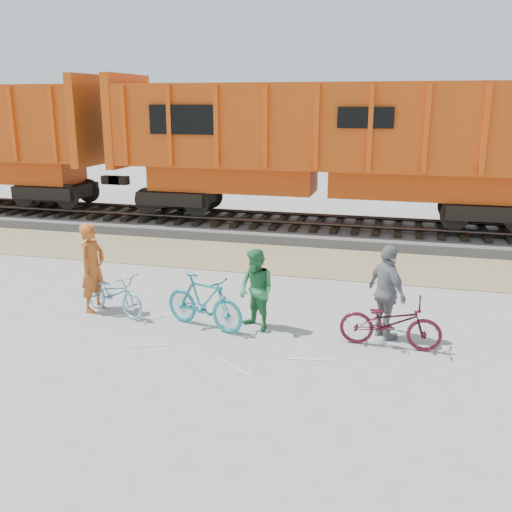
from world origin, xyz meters
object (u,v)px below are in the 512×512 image
object	(u,v)px
person_solo	(93,268)
hopper_car_center	(324,143)
bicycle_teal	(204,302)
bicycle_maroon	(390,322)
bicycle_blue	(113,293)
person_woman	(387,293)
person_man	(256,290)

from	to	relation	value
person_solo	hopper_car_center	bearing A→B (deg)	-16.56
bicycle_teal	bicycle_maroon	world-z (taller)	bicycle_teal
hopper_car_center	bicycle_blue	distance (m)	9.36
bicycle_teal	person_solo	size ratio (longest dim) A/B	0.96
bicycle_blue	bicycle_teal	xyz separation A→B (m)	(2.09, -0.25, 0.09)
bicycle_maroon	person_woman	world-z (taller)	person_woman
bicycle_teal	person_woman	size ratio (longest dim) A/B	1.00
hopper_car_center	bicycle_teal	xyz separation A→B (m)	(-1.01, -8.71, -2.47)
bicycle_blue	bicycle_maroon	bearing A→B (deg)	-72.36
bicycle_blue	person_solo	xyz separation A→B (m)	(-0.50, 0.10, 0.49)
hopper_car_center	person_woman	world-z (taller)	hopper_car_center
hopper_car_center	person_woman	size ratio (longest dim) A/B	7.80
person_solo	person_man	size ratio (longest dim) A/B	1.17
bicycle_maroon	person_woman	distance (m)	0.59
person_solo	person_man	world-z (taller)	person_solo
person_woman	bicycle_maroon	bearing A→B (deg)	157.25
bicycle_maroon	person_solo	xyz separation A→B (m)	(-6.13, 0.35, 0.46)
bicycle_maroon	person_woman	size ratio (longest dim) A/B	1.01
bicycle_teal	person_man	size ratio (longest dim) A/B	1.12
bicycle_teal	person_man	world-z (taller)	person_man
hopper_car_center	person_solo	distance (m)	9.33
person_solo	bicycle_blue	bearing A→B (deg)	-94.59
hopper_car_center	person_woman	xyz separation A→B (m)	(2.44, -8.31, -2.11)
bicycle_teal	bicycle_maroon	size ratio (longest dim) A/B	0.99
hopper_car_center	person_solo	xyz separation A→B (m)	(-3.60, -8.36, -2.07)
bicycle_blue	person_solo	bearing A→B (deg)	98.92
bicycle_maroon	person_man	size ratio (longest dim) A/B	1.13
bicycle_blue	person_man	size ratio (longest dim) A/B	1.06
person_solo	person_woman	size ratio (longest dim) A/B	1.04
bicycle_teal	person_woman	xyz separation A→B (m)	(3.44, 0.39, 0.36)
bicycle_teal	person_man	xyz separation A→B (m)	(1.00, 0.20, 0.26)
bicycle_teal	person_man	distance (m)	1.05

